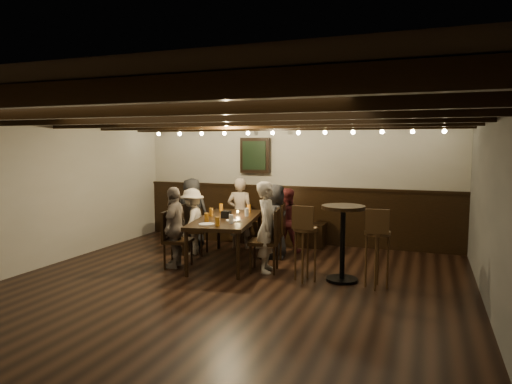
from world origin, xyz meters
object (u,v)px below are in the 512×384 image
at_px(chair_left_far, 177,250).
at_px(person_bench_centre, 240,213).
at_px(person_left_near, 192,221).
at_px(person_right_near, 275,221).
at_px(dining_table, 227,221).
at_px(person_bench_right, 286,220).
at_px(chair_left_near, 194,239).
at_px(chair_right_far, 265,252).
at_px(person_left_far, 175,227).
at_px(bar_stool_right, 377,258).
at_px(person_bench_left, 192,213).
at_px(high_top_table, 343,232).
at_px(bar_stool_left, 305,253).
at_px(chair_right_near, 273,241).
at_px(person_right_far, 267,227).

relative_size(chair_left_far, person_bench_centre, 0.67).
distance_m(person_left_near, person_right_near, 1.50).
bearing_deg(person_left_near, dining_table, 59.04).
xyz_separation_m(chair_left_far, person_bench_right, (1.34, 1.63, 0.31)).
distance_m(chair_left_near, chair_right_far, 1.70).
xyz_separation_m(person_left_far, bar_stool_right, (3.15, 0.04, -0.24)).
relative_size(dining_table, chair_right_far, 2.19).
distance_m(person_bench_left, person_left_far, 1.36).
height_order(person_bench_right, person_right_near, person_right_near).
bearing_deg(high_top_table, chair_right_far, 176.39).
bearing_deg(bar_stool_left, dining_table, 158.48).
bearing_deg(person_right_near, high_top_table, -136.37).
height_order(person_left_near, person_left_far, person_left_far).
relative_size(chair_left_near, chair_right_far, 0.93).
distance_m(person_bench_right, person_left_far, 2.13).
xyz_separation_m(dining_table, person_bench_left, (-1.05, 0.72, -0.02)).
relative_size(person_bench_left, person_left_far, 1.03).
relative_size(chair_left_near, bar_stool_left, 0.82).
xyz_separation_m(chair_right_far, person_bench_right, (-0.08, 1.36, 0.29)).
bearing_deg(bar_stool_left, person_left_near, 158.92).
xyz_separation_m(chair_left_near, person_left_near, (-0.03, -0.01, 0.32)).
distance_m(chair_left_near, chair_right_near, 1.44).
bearing_deg(chair_right_near, chair_left_far, 122.02).
relative_size(chair_left_near, person_right_far, 0.65).
bearing_deg(chair_right_far, person_left_far, 90.00).
relative_size(person_left_far, bar_stool_left, 1.17).
relative_size(chair_left_near, person_left_near, 0.77).
height_order(dining_table, chair_left_far, chair_left_far).
bearing_deg(bar_stool_left, chair_right_near, 126.90).
relative_size(dining_table, person_bench_right, 1.82).
bearing_deg(person_bench_right, chair_left_near, 15.53).
distance_m(dining_table, person_left_near, 0.88).
bearing_deg(person_bench_centre, person_right_near, 141.34).
height_order(person_left_near, person_right_far, person_right_far).
height_order(chair_right_near, person_left_near, person_left_near).
distance_m(chair_right_far, high_top_table, 1.28).
xyz_separation_m(person_bench_right, person_left_near, (-1.54, -0.75, 0.01)).
relative_size(person_bench_left, person_bench_centre, 0.99).
relative_size(person_bench_right, bar_stool_right, 1.05).
height_order(high_top_table, bar_stool_right, bar_stool_right).
distance_m(person_bench_left, high_top_table, 3.25).
bearing_deg(bar_stool_left, bar_stool_right, 2.82).
xyz_separation_m(person_bench_right, high_top_table, (1.28, -1.44, 0.14)).
height_order(chair_right_near, person_right_near, person_right_near).
bearing_deg(bar_stool_left, chair_left_far, 179.57).
bearing_deg(chair_right_far, dining_table, 58.02).
bearing_deg(bar_stool_left, chair_right_far, 158.22).
bearing_deg(bar_stool_right, chair_left_near, 162.76).
height_order(chair_left_far, person_right_far, person_right_far).
distance_m(chair_left_far, person_bench_left, 1.42).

